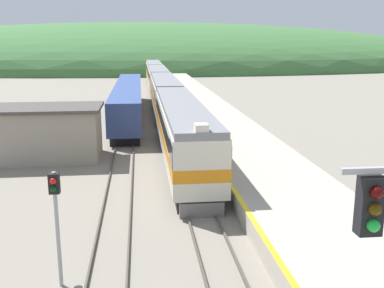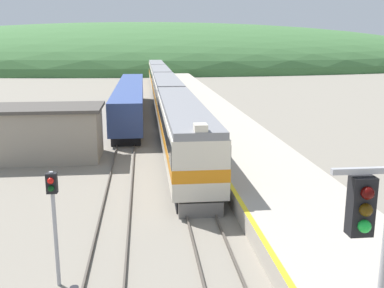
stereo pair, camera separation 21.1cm
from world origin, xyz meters
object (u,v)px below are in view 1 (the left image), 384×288
at_px(carriage_fourth, 154,72).
at_px(siding_train, 128,100).
at_px(express_train_lead_car, 182,130).
at_px(signal_post_siding, 56,206).
at_px(carriage_second, 165,95).
at_px(carriage_third, 158,80).

distance_m(carriage_fourth, siding_train, 40.72).
bearing_deg(express_train_lead_car, signal_post_siding, -109.97).
bearing_deg(carriage_fourth, express_train_lead_car, -90.00).
bearing_deg(siding_train, signal_post_siding, -92.49).
xyz_separation_m(carriage_second, siding_train, (-4.26, -0.57, -0.45)).
xyz_separation_m(carriage_fourth, signal_post_siding, (-5.87, -77.51, 0.69)).
xyz_separation_m(express_train_lead_car, carriage_third, (0.00, 41.39, -0.01)).
distance_m(carriage_third, siding_train, 20.97).
bearing_deg(siding_train, carriage_third, 78.28).
distance_m(carriage_second, carriage_third, 19.96).
distance_m(carriage_fourth, signal_post_siding, 77.74).
distance_m(carriage_second, carriage_fourth, 39.92).
bearing_deg(signal_post_siding, carriage_third, 84.18).
bearing_deg(express_train_lead_car, carriage_fourth, 90.00).
relative_size(siding_train, signal_post_siding, 7.60).
bearing_deg(carriage_second, express_train_lead_car, -90.00).
bearing_deg(carriage_second, signal_post_siding, -98.87).
relative_size(express_train_lead_car, carriage_second, 1.13).
bearing_deg(carriage_third, siding_train, -101.72).
bearing_deg(carriage_third, carriage_second, -90.00).
bearing_deg(siding_train, carriage_fourth, 83.99).
bearing_deg(carriage_fourth, carriage_third, -90.00).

